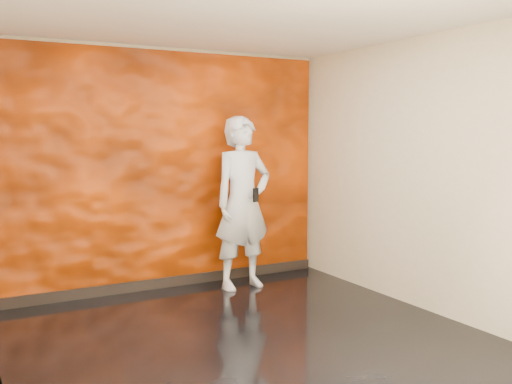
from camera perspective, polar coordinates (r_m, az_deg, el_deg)
The scene contains 5 objects.
room at distance 4.95m, azimuth -1.05°, elevation 1.06°, with size 4.02×4.02×2.81m.
feature_wall at distance 6.74m, azimuth -8.81°, elevation 2.14°, with size 3.90×0.06×2.75m, color #DD4200.
baseboard at distance 6.92m, azimuth -8.52°, elevation -8.86°, with size 3.90×0.04×0.12m, color black.
man at distance 6.65m, azimuth -1.33°, elevation -1.09°, with size 0.73×0.48×2.01m, color #A7ADB9.
phone at distance 6.39m, azimuth -0.02°, elevation -0.30°, with size 0.08×0.02×0.16m, color black.
Camera 1 is at (-2.29, -4.37, 1.82)m, focal length 40.00 mm.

